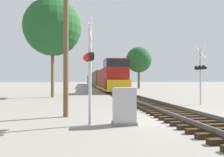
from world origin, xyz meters
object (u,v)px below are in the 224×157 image
crossing_signal_far (201,70)px  relay_cabinet (124,106)px  tree_mid_background (139,60)px  utility_pole (66,24)px  crossing_signal_near (89,61)px  tree_far_right (53,27)px  freight_train (96,79)px

crossing_signal_far → relay_cabinet: crossing_signal_far is taller
tree_mid_background → utility_pole: bearing=-110.8°
crossing_signal_far → crossing_signal_near: bearing=112.8°
tree_far_right → tree_mid_background: tree_far_right is taller
crossing_signal_near → tree_mid_background: tree_mid_background is taller
utility_pole → tree_mid_background: size_ratio=0.97×
crossing_signal_far → tree_far_right: (-11.13, 8.36, 4.60)m
tree_mid_background → crossing_signal_near: bearing=-108.2°
crossing_signal_near → relay_cabinet: size_ratio=2.82×
freight_train → relay_cabinet: size_ratio=54.67×
crossing_signal_far → tree_far_right: size_ratio=0.41×
crossing_signal_far → relay_cabinet: 9.13m
crossing_signal_near → utility_pole: size_ratio=0.48×
utility_pole → tree_far_right: (-2.10, 12.15, 2.70)m
crossing_signal_near → tree_mid_background: bearing=156.4°
relay_cabinet → utility_pole: size_ratio=0.17×
crossing_signal_far → relay_cabinet: bearing=118.5°
crossing_signal_near → tree_far_right: 15.24m
freight_train → crossing_signal_near: 55.90m
freight_train → tree_far_right: size_ratio=7.88×
utility_pole → crossing_signal_near: bearing=-63.8°
relay_cabinet → tree_far_right: size_ratio=0.14×
relay_cabinet → utility_pole: bearing=137.2°
utility_pole → tree_mid_background: bearing=69.2°
crossing_signal_near → utility_pole: (-1.00, 2.04, 1.92)m
tree_far_right → tree_mid_background: 25.91m
crossing_signal_far → tree_mid_background: 30.05m
crossing_signal_far → tree_far_right: 14.66m
freight_train → crossing_signal_far: bearing=-85.7°
freight_train → utility_pole: utility_pole is taller
utility_pole → tree_mid_background: (12.67, 33.42, 1.58)m
crossing_signal_near → relay_cabinet: 2.19m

